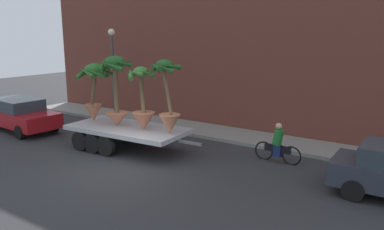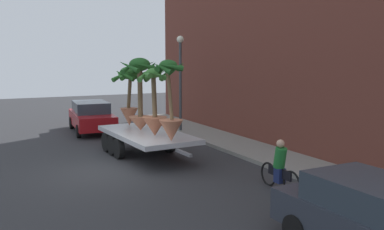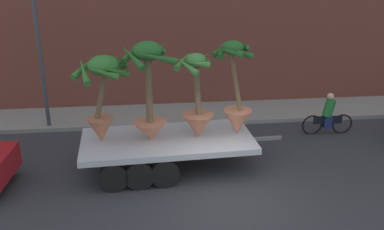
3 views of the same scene
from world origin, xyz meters
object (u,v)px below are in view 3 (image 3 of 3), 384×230
potted_palm_rear (236,94)px  cyclist (328,116)px  street_lamp (38,41)px  potted_palm_middle (149,91)px  flatbed_trailer (159,146)px  potted_palm_front (103,91)px  potted_palm_extra (197,105)px

potted_palm_rear → cyclist: potted_palm_rear is taller
street_lamp → cyclist: bearing=-8.3°
potted_palm_rear → potted_palm_middle: bearing=-175.6°
flatbed_trailer → potted_palm_middle: bearing=-167.9°
flatbed_trailer → potted_palm_middle: 1.75m
cyclist → street_lamp: (-9.91, 1.44, 2.56)m
potted_palm_rear → cyclist: size_ratio=1.53×
cyclist → street_lamp: street_lamp is taller
potted_palm_front → potted_palm_extra: size_ratio=1.01×
potted_palm_front → street_lamp: street_lamp is taller
potted_palm_rear → potted_palm_front: size_ratio=1.11×
potted_palm_middle → potted_palm_rear: bearing=4.4°
cyclist → potted_palm_front: bearing=-164.9°
potted_palm_rear → cyclist: bearing=26.3°
potted_palm_rear → potted_palm_front: bearing=-177.3°
potted_palm_middle → potted_palm_front: potted_palm_middle is taller
potted_palm_extra → street_lamp: street_lamp is taller
potted_palm_front → street_lamp: size_ratio=0.53×
potted_palm_middle → potted_palm_extra: 1.46m
flatbed_trailer → street_lamp: (-3.90, 3.43, 2.48)m
flatbed_trailer → potted_palm_middle: (-0.25, -0.05, 1.74)m
potted_palm_middle → potted_palm_front: (-1.27, 0.02, 0.03)m
potted_palm_front → cyclist: 8.01m
potted_palm_rear → potted_palm_front: potted_palm_rear is taller
flatbed_trailer → cyclist: (6.01, 1.99, -0.08)m
potted_palm_middle → cyclist: potted_palm_middle is taller
potted_palm_extra → cyclist: size_ratio=1.37×
potted_palm_middle → cyclist: bearing=18.1°
street_lamp → potted_palm_rear: bearing=-28.1°
flatbed_trailer → potted_palm_extra: 1.66m
potted_palm_rear → cyclist: (3.74, 1.85, -1.56)m
flatbed_trailer → potted_palm_rear: potted_palm_rear is taller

